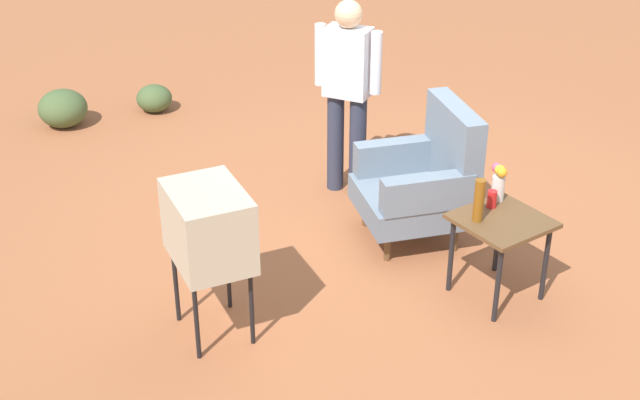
# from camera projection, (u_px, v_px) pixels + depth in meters

# --- Properties ---
(ground_plane) EXTENTS (60.00, 60.00, 0.00)m
(ground_plane) POSITION_uv_depth(u_px,v_px,m) (392.00, 223.00, 7.03)
(ground_plane) COLOR #A05B38
(armchair) EXTENTS (0.98, 0.99, 1.06)m
(armchair) POSITION_uv_depth(u_px,v_px,m) (424.00, 178.00, 6.63)
(armchair) COLOR brown
(armchair) RESTS_ON ground
(side_table) EXTENTS (0.56, 0.56, 0.60)m
(side_table) POSITION_uv_depth(u_px,v_px,m) (501.00, 230.00, 5.91)
(side_table) COLOR black
(side_table) RESTS_ON ground
(tv_on_stand) EXTENTS (0.67, 0.54, 1.03)m
(tv_on_stand) POSITION_uv_depth(u_px,v_px,m) (209.00, 227.00, 5.41)
(tv_on_stand) COLOR black
(tv_on_stand) RESTS_ON ground
(person_standing) EXTENTS (0.50, 0.37, 1.64)m
(person_standing) POSITION_uv_depth(u_px,v_px,m) (347.00, 86.00, 7.10)
(person_standing) COLOR #2D3347
(person_standing) RESTS_ON ground
(soda_can_red) EXTENTS (0.07, 0.07, 0.12)m
(soda_can_red) POSITION_uv_depth(u_px,v_px,m) (492.00, 199.00, 5.99)
(soda_can_red) COLOR red
(soda_can_red) RESTS_ON side_table
(bottle_tall_amber) EXTENTS (0.07, 0.07, 0.30)m
(bottle_tall_amber) POSITION_uv_depth(u_px,v_px,m) (479.00, 200.00, 5.78)
(bottle_tall_amber) COLOR brown
(bottle_tall_amber) RESTS_ON side_table
(flower_vase) EXTENTS (0.15, 0.10, 0.27)m
(flower_vase) POSITION_uv_depth(u_px,v_px,m) (499.00, 181.00, 6.04)
(flower_vase) COLOR silver
(flower_vase) RESTS_ON side_table
(shrub_far) EXTENTS (0.48, 0.48, 0.37)m
(shrub_far) POSITION_uv_depth(u_px,v_px,m) (63.00, 108.00, 8.67)
(shrub_far) COLOR #475B33
(shrub_far) RESTS_ON ground
(shrub_lone) EXTENTS (0.36, 0.36, 0.28)m
(shrub_lone) POSITION_uv_depth(u_px,v_px,m) (154.00, 98.00, 9.02)
(shrub_lone) COLOR #475B33
(shrub_lone) RESTS_ON ground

